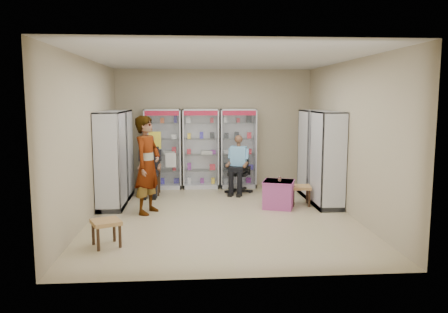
{
  "coord_description": "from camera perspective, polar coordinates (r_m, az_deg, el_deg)",
  "views": [
    {
      "loc": [
        -0.56,
        -8.27,
        2.27
      ],
      "look_at": [
        0.09,
        0.7,
        1.07
      ],
      "focal_mm": 35.0,
      "sensor_mm": 36.0,
      "label": 1
    }
  ],
  "objects": [
    {
      "name": "cabinet_left_near",
      "position": [
        9.21,
        -14.56,
        -0.56
      ],
      "size": [
        0.9,
        0.5,
        2.0
      ],
      "primitive_type": "cube",
      "rotation": [
        0.0,
        0.0,
        -1.57
      ],
      "color": "#BBBDC3",
      "rests_on": "floor"
    },
    {
      "name": "room_shell",
      "position": [
        8.29,
        -0.28,
        5.53
      ],
      "size": [
        5.02,
        6.02,
        3.01
      ],
      "color": "tan",
      "rests_on": "ground"
    },
    {
      "name": "standing_man",
      "position": [
        8.71,
        -9.96,
        -1.1
      ],
      "size": [
        0.71,
        0.83,
        1.93
      ],
      "primitive_type": "imported",
      "rotation": [
        0.0,
        0.0,
        1.15
      ],
      "color": "gray",
      "rests_on": "floor"
    },
    {
      "name": "floor",
      "position": [
        8.59,
        -0.28,
        -7.7
      ],
      "size": [
        6.0,
        6.0,
        0.0
      ],
      "primitive_type": "plane",
      "color": "tan",
      "rests_on": "ground"
    },
    {
      "name": "cabinet_right_far",
      "position": [
        10.33,
        11.54,
        0.41
      ],
      "size": [
        0.9,
        0.5,
        2.0
      ],
      "primitive_type": "cube",
      "rotation": [
        0.0,
        0.0,
        1.57
      ],
      "color": "#AAADB2",
      "rests_on": "floor"
    },
    {
      "name": "woven_stool_b",
      "position": [
        7.07,
        -15.11,
        -9.64
      ],
      "size": [
        0.55,
        0.55,
        0.41
      ],
      "primitive_type": "cube",
      "rotation": [
        0.0,
        0.0,
        0.43
      ],
      "color": "#A98E47",
      "rests_on": "floor"
    },
    {
      "name": "wooden_chair",
      "position": [
        10.47,
        -9.53,
        -2.38
      ],
      "size": [
        0.42,
        0.42,
        0.94
      ],
      "primitive_type": "cube",
      "color": "#312313",
      "rests_on": "floor"
    },
    {
      "name": "seated_customer",
      "position": [
        10.39,
        -9.58,
        -1.34
      ],
      "size": [
        0.44,
        0.6,
        1.34
      ],
      "primitive_type": null,
      "color": "black",
      "rests_on": "floor"
    },
    {
      "name": "cabinet_right_near",
      "position": [
        9.29,
        13.36,
        -0.45
      ],
      "size": [
        0.9,
        0.5,
        2.0
      ],
      "primitive_type": "cube",
      "rotation": [
        0.0,
        0.0,
        1.57
      ],
      "color": "#AAADB1",
      "rests_on": "floor"
    },
    {
      "name": "office_chair",
      "position": [
        10.56,
        1.9,
        -1.95
      ],
      "size": [
        0.71,
        0.71,
        1.03
      ],
      "primitive_type": "cube",
      "rotation": [
        0.0,
        0.0,
        -0.32
      ],
      "color": "black",
      "rests_on": "floor"
    },
    {
      "name": "cabinet_left_far",
      "position": [
        10.29,
        -13.47,
        0.32
      ],
      "size": [
        0.9,
        0.5,
        2.0
      ],
      "primitive_type": "cube",
      "rotation": [
        0.0,
        0.0,
        -1.57
      ],
      "color": "silver",
      "rests_on": "floor"
    },
    {
      "name": "cabinet_back_left",
      "position": [
        11.1,
        -7.96,
        0.98
      ],
      "size": [
        0.9,
        0.5,
        2.0
      ],
      "primitive_type": "cube",
      "color": "silver",
      "rests_on": "floor"
    },
    {
      "name": "pink_trunk",
      "position": [
        9.19,
        7.13,
        -4.92
      ],
      "size": [
        0.74,
        0.73,
        0.57
      ],
      "primitive_type": "cube",
      "rotation": [
        0.0,
        0.0,
        -0.33
      ],
      "color": "#C54FA6",
      "rests_on": "floor"
    },
    {
      "name": "tea_glass",
      "position": [
        9.08,
        7.29,
        -2.89
      ],
      "size": [
        0.07,
        0.07,
        0.11
      ],
      "primitive_type": "cylinder",
      "color": "#561407",
      "rests_on": "pink_trunk"
    },
    {
      "name": "cabinet_back_mid",
      "position": [
        11.07,
        -3.05,
        1.03
      ],
      "size": [
        0.9,
        0.5,
        2.0
      ],
      "primitive_type": "cube",
      "color": "#B0B2B8",
      "rests_on": "floor"
    },
    {
      "name": "cabinet_back_right",
      "position": [
        11.13,
        1.85,
        1.07
      ],
      "size": [
        0.9,
        0.5,
        2.0
      ],
      "primitive_type": "cube",
      "color": "#B2B5B9",
      "rests_on": "floor"
    },
    {
      "name": "seated_shopkeeper",
      "position": [
        10.49,
        1.93,
        -1.24
      ],
      "size": [
        0.6,
        0.71,
        1.31
      ],
      "primitive_type": null,
      "rotation": [
        0.0,
        0.0,
        -0.32
      ],
      "color": "#6E9DDA",
      "rests_on": "floor"
    },
    {
      "name": "woven_stool_a",
      "position": [
        9.51,
        9.94,
        -5.01
      ],
      "size": [
        0.47,
        0.47,
        0.42
      ],
      "primitive_type": "cube",
      "rotation": [
        0.0,
        0.0,
        -0.12
      ],
      "color": "olive",
      "rests_on": "floor"
    }
  ]
}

